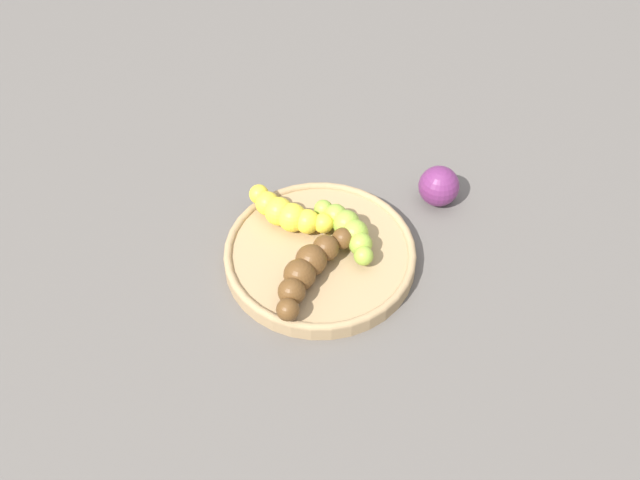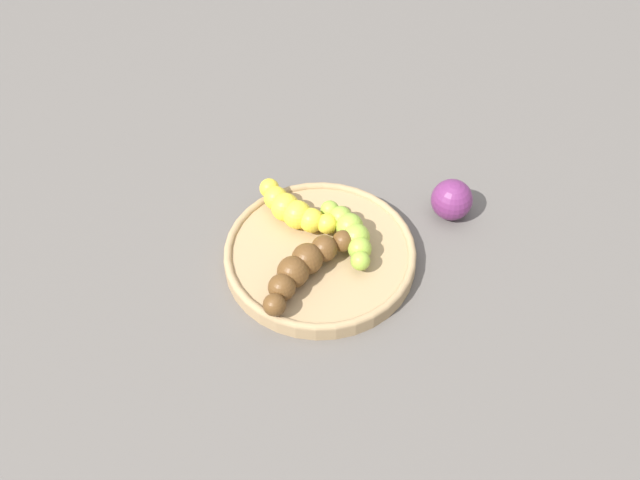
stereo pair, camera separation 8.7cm
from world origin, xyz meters
name	(u,v)px [view 2 (the right image)]	position (x,y,z in m)	size (l,w,h in m)	color
ground_plane	(320,261)	(0.00, 0.00, 0.00)	(2.40, 2.40, 0.00)	#56514C
fruit_bowl	(320,254)	(0.00, 0.00, 0.01)	(0.23, 0.23, 0.02)	#A08259
banana_overripe	(303,267)	(0.02, 0.04, 0.04)	(0.10, 0.12, 0.04)	#593819
banana_green	(350,233)	(-0.04, -0.02, 0.04)	(0.06, 0.10, 0.03)	#8CAD38
banana_yellow	(293,209)	(0.03, -0.05, 0.04)	(0.10, 0.08, 0.04)	yellow
plum_purple	(452,200)	(-0.16, -0.08, 0.03)	(0.05, 0.05, 0.05)	#662659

